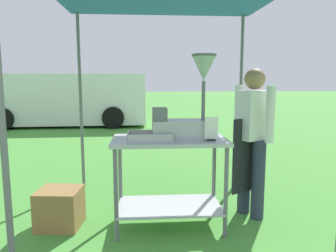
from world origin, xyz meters
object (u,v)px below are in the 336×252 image
donut_tray (150,137)px  donut_fryer (186,110)px  van_white (65,99)px  donut_cart (169,165)px  vendor (252,135)px  menu_sign (211,131)px  supply_crate (60,208)px

donut_tray → donut_fryer: (0.35, 0.05, 0.26)m
van_white → donut_cart: bearing=-69.5°
vendor → van_white: 8.42m
menu_sign → supply_crate: size_ratio=0.49×
donut_cart → van_white: van_white is taller
menu_sign → supply_crate: 1.72m
donut_cart → van_white: (-2.89, 7.74, 0.23)m
donut_cart → donut_fryer: size_ratio=1.37×
donut_cart → menu_sign: bearing=-21.1°
menu_sign → van_white: van_white is taller
van_white → supply_crate: bearing=-76.9°
donut_cart → vendor: size_ratio=0.70×
donut_tray → menu_sign: size_ratio=1.96×
donut_tray → donut_fryer: 0.44m
donut_tray → donut_fryer: size_ratio=0.54×
donut_fryer → van_white: 8.32m
supply_crate → van_white: bearing=103.1°
donut_cart → vendor: vendor is taller
donut_tray → supply_crate: donut_tray is taller
donut_tray → van_white: van_white is taller
vendor → van_white: (-3.80, 7.52, -0.03)m
donut_fryer → menu_sign: bearing=-35.5°
vendor → donut_fryer: bearing=-164.3°
donut_tray → vendor: size_ratio=0.27×
supply_crate → van_white: 7.89m
donut_cart → van_white: size_ratio=0.21×
menu_sign → donut_tray: bearing=168.8°
vendor → supply_crate: vendor is taller
donut_fryer → menu_sign: donut_fryer is taller
donut_fryer → vendor: donut_fryer is taller
donut_fryer → vendor: 0.83m
menu_sign → vendor: (0.53, 0.37, -0.11)m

